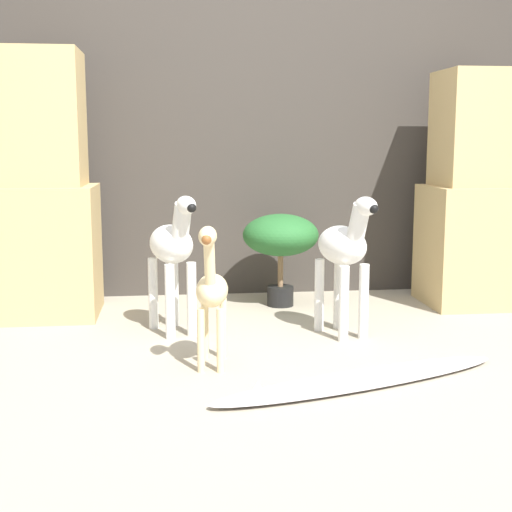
{
  "coord_description": "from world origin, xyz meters",
  "views": [
    {
      "loc": [
        -0.54,
        -2.91,
        0.98
      ],
      "look_at": [
        -0.13,
        0.63,
        0.4
      ],
      "focal_mm": 50.0,
      "sensor_mm": 36.0,
      "label": 1
    }
  ],
  "objects_px": {
    "giraffe_figurine": "(212,290)",
    "potted_palm_front": "(281,238)",
    "zebra_left": "(173,250)",
    "zebra_right": "(345,251)",
    "surfboard": "(360,380)"
  },
  "relations": [
    {
      "from": "zebra_right",
      "to": "potted_palm_front",
      "type": "bearing_deg",
      "value": 107.26
    },
    {
      "from": "zebra_right",
      "to": "zebra_left",
      "type": "relative_size",
      "value": 1.0
    },
    {
      "from": "zebra_left",
      "to": "potted_palm_front",
      "type": "height_order",
      "value": "zebra_left"
    },
    {
      "from": "zebra_right",
      "to": "surfboard",
      "type": "bearing_deg",
      "value": -98.27
    },
    {
      "from": "giraffe_figurine",
      "to": "zebra_right",
      "type": "bearing_deg",
      "value": 32.53
    },
    {
      "from": "giraffe_figurine",
      "to": "potted_palm_front",
      "type": "xyz_separation_m",
      "value": [
        0.47,
        1.14,
        0.06
      ]
    },
    {
      "from": "zebra_right",
      "to": "giraffe_figurine",
      "type": "height_order",
      "value": "zebra_right"
    },
    {
      "from": "surfboard",
      "to": "zebra_left",
      "type": "bearing_deg",
      "value": 130.23
    },
    {
      "from": "giraffe_figurine",
      "to": "surfboard",
      "type": "height_order",
      "value": "giraffe_figurine"
    },
    {
      "from": "zebra_left",
      "to": "zebra_right",
      "type": "bearing_deg",
      "value": -9.75
    },
    {
      "from": "zebra_left",
      "to": "giraffe_figurine",
      "type": "distance_m",
      "value": 0.62
    },
    {
      "from": "surfboard",
      "to": "potted_palm_front",
      "type": "bearing_deg",
      "value": 94.41
    },
    {
      "from": "zebra_right",
      "to": "zebra_left",
      "type": "xyz_separation_m",
      "value": [
        -0.85,
        0.15,
        0.0
      ]
    },
    {
      "from": "surfboard",
      "to": "zebra_right",
      "type": "bearing_deg",
      "value": 81.73
    },
    {
      "from": "zebra_right",
      "to": "giraffe_figurine",
      "type": "bearing_deg",
      "value": -147.47
    }
  ]
}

